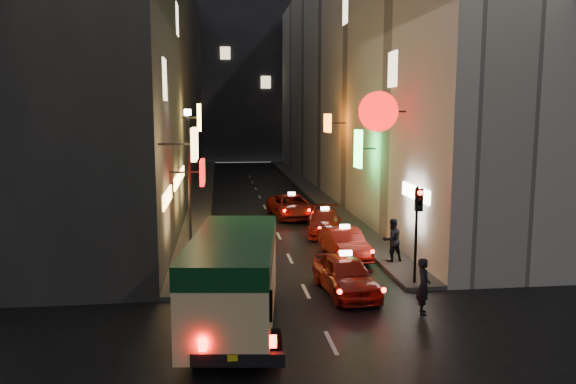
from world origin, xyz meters
name	(u,v)px	position (x,y,z in m)	size (l,w,h in m)	color
building_left	(151,76)	(-8.00, 33.99, 9.00)	(7.44, 52.00, 18.00)	#353230
building_right	(357,77)	(8.00, 34.00, 9.00)	(8.06, 52.00, 18.00)	beige
building_far	(240,76)	(0.00, 66.00, 11.00)	(30.00, 10.00, 22.00)	#36363B
sidewalk_left	(203,191)	(-4.25, 34.00, 0.07)	(1.50, 52.00, 0.15)	#413F3C
sidewalk_right	(309,189)	(4.25, 34.00, 0.07)	(1.50, 52.00, 0.15)	#413F3C
minibus	(234,272)	(-2.60, 5.21, 1.76)	(3.04, 6.71, 2.78)	#F5DF99
taxi_near	(346,271)	(1.33, 8.13, 0.79)	(2.50, 5.11, 1.74)	maroon
taxi_second	(345,241)	(2.38, 12.93, 0.75)	(2.33, 4.83, 1.66)	maroon
taxi_third	(325,220)	(2.42, 17.73, 0.73)	(2.62, 4.84, 1.63)	maroon
taxi_far	(292,204)	(1.31, 22.53, 0.79)	(2.62, 5.17, 1.75)	maroon
pedestrian_crossing	(424,282)	(3.30, 5.88, 1.01)	(0.66, 0.43, 2.02)	black
pedestrian_sidewalk	(392,237)	(4.07, 11.55, 1.16)	(0.76, 0.47, 2.02)	black
traffic_light	(418,214)	(4.00, 8.47, 2.69)	(0.26, 0.43, 3.50)	black
lamp_post	(189,174)	(-4.20, 13.00, 3.72)	(0.28, 0.28, 6.22)	black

